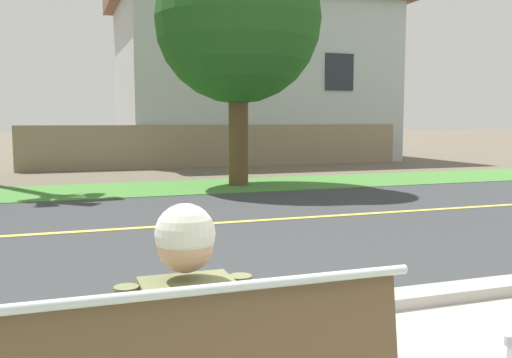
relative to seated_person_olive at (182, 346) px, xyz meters
name	(u,v)px	position (x,y,z in m)	size (l,w,h in m)	color
ground_plane	(164,210)	(1.25, 7.49, -0.68)	(140.00, 140.00, 0.00)	#665B4C
curb_edge	(292,312)	(1.25, 1.84, -0.62)	(44.00, 0.30, 0.11)	#ADA89E
street_asphalt	(182,226)	(1.25, 5.99, -0.67)	(52.00, 8.00, 0.01)	#383A3D
road_centre_line	(182,225)	(1.25, 5.99, -0.67)	(48.00, 0.14, 0.01)	#E0CC4C
far_verge_grass	(140,189)	(1.25, 10.67, -0.67)	(48.00, 2.80, 0.02)	#478438
seated_person_olive	(182,346)	(0.00, 0.00, 0.00)	(0.52, 0.68, 1.25)	black
shade_tree_left	(244,7)	(3.71, 10.55, 3.47)	(3.87, 3.87, 6.39)	brown
garden_wall	(223,146)	(4.77, 16.11, 0.02)	(13.00, 0.36, 1.40)	gray
house_across_street	(251,76)	(6.85, 19.31, 2.63)	(10.74, 6.91, 6.53)	#B7BCC1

